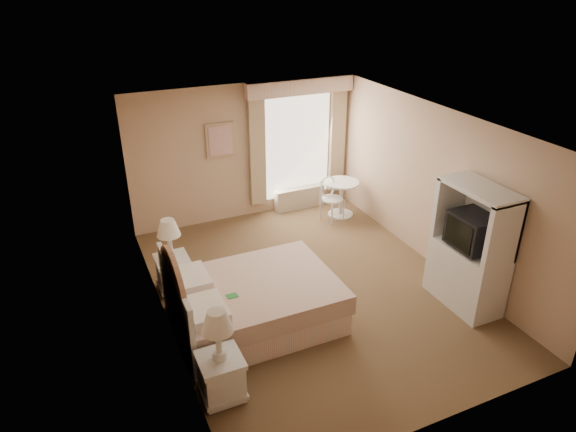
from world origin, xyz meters
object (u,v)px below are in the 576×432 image
bed (248,302)px  round_table (341,193)px  armoire (469,257)px  nightstand_near (220,366)px  cafe_chair (330,195)px  nightstand_far (172,264)px

bed → round_table: (2.75, 2.39, 0.11)m
round_table → armoire: size_ratio=0.38×
nightstand_near → cafe_chair: bearing=46.9°
round_table → nightstand_near: bearing=-135.0°
bed → cafe_chair: size_ratio=2.56×
nightstand_near → cafe_chair: 4.69m
nightstand_far → round_table: (3.47, 1.18, 0.03)m
nightstand_far → armoire: bearing=-28.5°
nightstand_far → nightstand_near: bearing=-90.0°
round_table → cafe_chair: size_ratio=0.83×
nightstand_near → cafe_chair: size_ratio=1.38×
nightstand_far → cafe_chair: (3.21, 1.13, 0.05)m
nightstand_far → round_table: size_ratio=1.66×
nightstand_near → armoire: armoire is taller
cafe_chair → armoire: 3.16m
bed → round_table: bed is taller
nightstand_near → nightstand_far: bearing=90.0°
nightstand_near → nightstand_far: size_ratio=1.01×
bed → nightstand_far: (-0.72, 1.21, 0.08)m
bed → cafe_chair: 3.42m
bed → nightstand_far: bearing=120.7°
nightstand_far → cafe_chair: 3.40m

